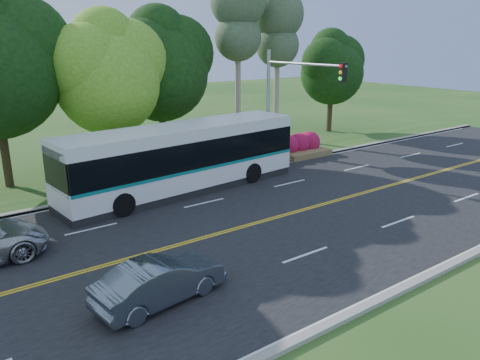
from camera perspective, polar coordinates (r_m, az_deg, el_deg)
ground at (r=20.17m, az=2.11°, el=-5.27°), size 120.00×120.00×0.00m
road at (r=20.16m, az=2.11°, el=-5.24°), size 60.00×14.00×0.02m
curb_north at (r=25.82m, az=-7.72°, el=-0.26°), size 60.00×0.30×0.15m
curb_south at (r=15.71m, az=18.82°, el=-12.66°), size 60.00×0.30×0.15m
grass_verge at (r=27.41m, az=-9.57°, el=0.61°), size 60.00×4.00×0.10m
lane_markings at (r=20.11m, az=1.90°, el=-5.27°), size 57.60×13.82×0.00m
tree_row at (r=27.58m, az=-23.22°, el=13.72°), size 44.70×9.10×13.84m
bougainvillea_hedge at (r=30.34m, az=3.32°, el=3.68°), size 9.50×2.25×1.50m
traffic_signal at (r=27.18m, az=6.04°, el=10.56°), size 0.42×6.10×7.00m
transit_bus at (r=24.10m, az=-6.97°, el=2.57°), size 13.23×4.03×3.41m
sedan at (r=14.38m, az=-9.70°, el=-12.03°), size 4.22×1.95×1.34m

